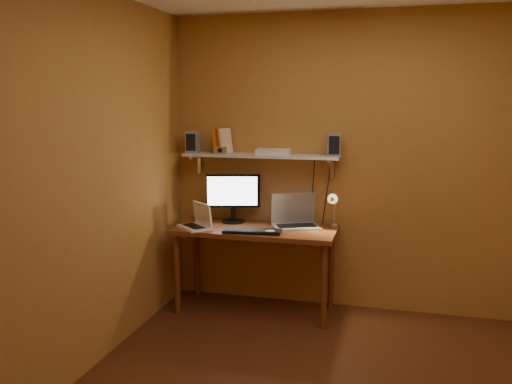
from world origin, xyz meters
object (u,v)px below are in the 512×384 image
(netbook, at_px, (198,221))
(router, at_px, (274,152))
(laptop, at_px, (295,218))
(speaker_left, at_px, (193,142))
(desk_lamp, at_px, (334,205))
(keyboard, at_px, (252,231))
(speaker_right, at_px, (334,145))
(wall_shelf, at_px, (261,156))
(mouse, at_px, (270,232))
(desk, at_px, (255,237))
(shelf_camera, at_px, (220,150))
(monitor, at_px, (233,195))

(netbook, xyz_separation_m, router, (0.60, 0.33, 0.59))
(laptop, relative_size, speaker_left, 2.41)
(desk_lamp, bearing_deg, keyboard, -154.72)
(speaker_right, bearing_deg, keyboard, -160.94)
(wall_shelf, distance_m, speaker_left, 0.65)
(mouse, bearing_deg, router, 85.36)
(desk, height_order, keyboard, keyboard)
(netbook, height_order, router, router)
(desk_lamp, xyz_separation_m, speaker_left, (-1.30, 0.06, 0.51))
(wall_shelf, distance_m, desk_lamp, 0.77)
(keyboard, bearing_deg, shelf_camera, 135.58)
(desk, bearing_deg, router, 60.37)
(desk, xyz_separation_m, keyboard, (0.02, -0.18, 0.10))
(wall_shelf, xyz_separation_m, mouse, (0.18, -0.39, -0.59))
(speaker_right, relative_size, router, 0.65)
(desk_lamp, relative_size, speaker_left, 1.91)
(mouse, bearing_deg, wall_shelf, 100.93)
(speaker_left, xyz_separation_m, speaker_right, (1.28, 0.00, -0.00))
(desk_lamp, xyz_separation_m, speaker_right, (-0.02, 0.06, 0.51))
(wall_shelf, bearing_deg, shelf_camera, -170.30)
(monitor, bearing_deg, laptop, -17.44)
(shelf_camera, bearing_deg, mouse, -31.47)
(mouse, distance_m, speaker_right, 0.93)
(keyboard, bearing_deg, mouse, -12.22)
(desk_lamp, bearing_deg, speaker_right, 107.66)
(wall_shelf, height_order, mouse, wall_shelf)
(desk_lamp, bearing_deg, laptop, 177.41)
(monitor, xyz_separation_m, shelf_camera, (-0.11, -0.04, 0.41))
(wall_shelf, bearing_deg, desk_lamp, -5.88)
(shelf_camera, relative_size, router, 0.36)
(desk, xyz_separation_m, router, (0.12, 0.20, 0.74))
(keyboard, xyz_separation_m, mouse, (0.16, -0.02, 0.01))
(desk, relative_size, speaker_left, 7.13)
(speaker_right, distance_m, shelf_camera, 1.00)
(monitor, bearing_deg, desk_lamp, -17.40)
(mouse, distance_m, shelf_camera, 0.90)
(mouse, bearing_deg, keyboard, 159.22)
(desk, distance_m, speaker_right, 1.05)
(monitor, height_order, netbook, monitor)
(speaker_left, relative_size, shelf_camera, 1.82)
(monitor, distance_m, shelf_camera, 0.42)
(laptop, height_order, keyboard, laptop)
(desk, bearing_deg, laptop, 23.62)
(wall_shelf, distance_m, netbook, 0.80)
(router, bearing_deg, speaker_left, -178.67)
(desk, bearing_deg, speaker_left, 163.90)
(keyboard, bearing_deg, wall_shelf, 88.07)
(laptop, distance_m, router, 0.61)
(wall_shelf, height_order, desk_lamp, wall_shelf)
(netbook, height_order, keyboard, netbook)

